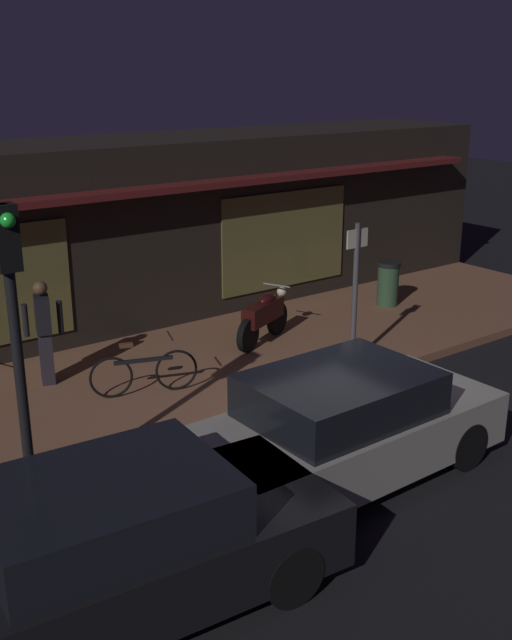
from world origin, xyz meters
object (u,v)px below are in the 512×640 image
person_photographer (44,330)px  parked_car_far (345,426)px  sign_post (355,286)px  parked_car_near (120,545)px  traffic_light_pole (13,309)px  bicycle_parked (144,372)px  motorcycle (264,316)px  trash_bin (388,283)px

person_photographer → parked_car_far: person_photographer is taller
sign_post → parked_car_near: (-5.90, -3.07, -0.81)m
sign_post → traffic_light_pole: bearing=-170.7°
bicycle_parked → sign_post: 3.72m
bicycle_parked → person_photographer: size_ratio=0.95×
motorcycle → traffic_light_pole: 6.32m
person_photographer → parked_car_near: bearing=-105.0°
trash_bin → traffic_light_pole: 9.54m
sign_post → person_photographer: bearing=153.0°
person_photographer → sign_post: sign_post is taller
person_photographer → parked_car_far: (1.94, -4.77, -0.32)m
motorcycle → parked_car_far: size_ratio=0.39×
bicycle_parked → motorcycle: bearing=14.9°
trash_bin → traffic_light_pole: size_ratio=0.26×
bicycle_parked → sign_post: bearing=-15.6°
traffic_light_pole → motorcycle: bearing=26.6°
motorcycle → parked_car_far: 4.66m
motorcycle → bicycle_parked: size_ratio=1.01×
motorcycle → parked_car_near: parked_car_near is taller
person_photographer → parked_car_far: size_ratio=0.41×
person_photographer → parked_car_near: 5.54m
motorcycle → parked_car_far: parked_car_far is taller
parked_car_near → parked_car_far: 3.42m
parked_car_near → traffic_light_pole: bearing=92.1°
motorcycle → sign_post: 2.02m
bicycle_parked → sign_post: (3.45, -0.96, 1.00)m
trash_bin → traffic_light_pole: (-8.87, -2.97, 1.86)m
bicycle_parked → traffic_light_pole: (-2.52, -1.94, 1.97)m
trash_bin → parked_car_near: parked_car_near is taller
traffic_light_pole → sign_post: bearing=9.3°
bicycle_parked → trash_bin: size_ratio=1.70×
motorcycle → bicycle_parked: (-2.88, -0.77, -0.14)m
parked_car_near → parked_car_far: (3.37, 0.57, 0.00)m
parked_car_far → person_photographer: bearing=112.1°
bicycle_parked → traffic_light_pole: traffic_light_pole is taller
bicycle_parked → parked_car_near: 4.72m
person_photographer → motorcycle: bearing=-7.8°
sign_post → traffic_light_pole: size_ratio=0.67×
person_photographer → parked_car_near: person_photographer is taller
sign_post → parked_car_near: size_ratio=0.57×
traffic_light_pole → parked_car_near: traffic_light_pole is taller
sign_post → parked_car_near: bearing=-152.5°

